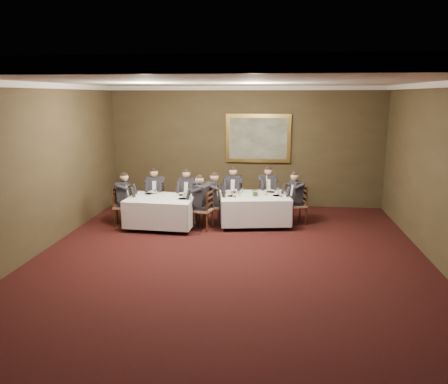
% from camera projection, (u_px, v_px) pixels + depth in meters
% --- Properties ---
extents(ground, '(10.00, 10.00, 0.00)m').
position_uv_depth(ground, '(227.00, 268.00, 8.37)').
color(ground, black).
rests_on(ground, ground).
extents(ceiling, '(8.00, 10.00, 0.10)m').
position_uv_depth(ceiling, '(228.00, 80.00, 7.61)').
color(ceiling, silver).
rests_on(ceiling, back_wall).
extents(back_wall, '(8.00, 0.10, 3.50)m').
position_uv_depth(back_wall, '(246.00, 147.00, 12.84)').
color(back_wall, '#38301C').
rests_on(back_wall, ground).
extents(front_wall, '(8.00, 0.10, 3.50)m').
position_uv_depth(front_wall, '(154.00, 308.00, 3.14)').
color(front_wall, '#38301C').
rests_on(front_wall, ground).
extents(left_wall, '(0.10, 10.00, 3.50)m').
position_uv_depth(left_wall, '(22.00, 174.00, 8.43)').
color(left_wall, '#38301C').
rests_on(left_wall, ground).
extents(crown_molding, '(8.00, 10.00, 0.12)m').
position_uv_depth(crown_molding, '(228.00, 84.00, 7.62)').
color(crown_molding, white).
rests_on(crown_molding, back_wall).
extents(table_main, '(1.93, 1.59, 0.67)m').
position_uv_depth(table_main, '(254.00, 207.00, 11.11)').
color(table_main, black).
rests_on(table_main, ground).
extents(table_second, '(1.73, 1.36, 0.67)m').
position_uv_depth(table_second, '(162.00, 210.00, 10.87)').
color(table_second, black).
rests_on(table_second, ground).
extents(chair_main_backleft, '(0.47, 0.45, 1.00)m').
position_uv_depth(chair_main_backleft, '(234.00, 205.00, 12.00)').
color(chair_main_backleft, '#876145').
rests_on(chair_main_backleft, ground).
extents(diner_main_backleft, '(0.44, 0.51, 1.35)m').
position_uv_depth(diner_main_backleft, '(234.00, 197.00, 11.94)').
color(diner_main_backleft, black).
rests_on(diner_main_backleft, chair_main_backleft).
extents(chair_main_backright, '(0.49, 0.47, 1.00)m').
position_uv_depth(chair_main_backright, '(267.00, 205.00, 12.04)').
color(chair_main_backright, '#876145').
rests_on(chair_main_backright, ground).
extents(diner_main_backright, '(0.46, 0.53, 1.35)m').
position_uv_depth(diner_main_backright, '(267.00, 197.00, 11.98)').
color(diner_main_backright, black).
rests_on(diner_main_backright, chair_main_backright).
extents(chair_main_endleft, '(0.45, 0.47, 1.00)m').
position_uv_depth(chair_main_endleft, '(211.00, 214.00, 11.10)').
color(chair_main_endleft, '#876145').
rests_on(chair_main_endleft, ground).
extents(diner_main_endleft, '(0.51, 0.44, 1.35)m').
position_uv_depth(diner_main_endleft, '(211.00, 205.00, 11.05)').
color(diner_main_endleft, black).
rests_on(diner_main_endleft, chair_main_endleft).
extents(chair_main_endright, '(0.54, 0.56, 1.00)m').
position_uv_depth(chair_main_endright, '(297.00, 213.00, 11.20)').
color(chair_main_endright, '#876145').
rests_on(chair_main_endright, ground).
extents(diner_main_endright, '(0.59, 0.54, 1.35)m').
position_uv_depth(diner_main_endright, '(297.00, 204.00, 11.15)').
color(diner_main_endright, black).
rests_on(diner_main_endright, chair_main_endright).
extents(chair_sec_backleft, '(0.48, 0.47, 1.00)m').
position_uv_depth(chair_sec_backleft, '(156.00, 207.00, 11.81)').
color(chair_sec_backleft, '#876145').
rests_on(chair_sec_backleft, ground).
extents(diner_sec_backleft, '(0.45, 0.52, 1.35)m').
position_uv_depth(diner_sec_backleft, '(155.00, 199.00, 11.74)').
color(diner_sec_backleft, black).
rests_on(diner_sec_backleft, chair_sec_backleft).
extents(chair_sec_backright, '(0.47, 0.45, 1.00)m').
position_uv_depth(chair_sec_backright, '(188.00, 208.00, 11.66)').
color(chair_sec_backright, '#876145').
rests_on(chair_sec_backright, ground).
extents(diner_sec_backright, '(0.44, 0.50, 1.35)m').
position_uv_depth(diner_sec_backright, '(188.00, 200.00, 11.60)').
color(diner_sec_backright, black).
rests_on(diner_sec_backright, chair_sec_backright).
extents(chair_sec_endright, '(0.51, 0.53, 1.00)m').
position_uv_depth(chair_sec_endright, '(203.00, 218.00, 10.74)').
color(chair_sec_endright, '#876145').
rests_on(chair_sec_endright, ground).
extents(diner_sec_endright, '(0.56, 0.50, 1.35)m').
position_uv_depth(diner_sec_endright, '(203.00, 209.00, 10.69)').
color(diner_sec_endright, black).
rests_on(diner_sec_endright, chair_sec_endright).
extents(chair_sec_endleft, '(0.49, 0.51, 1.00)m').
position_uv_depth(chair_sec_endleft, '(122.00, 214.00, 11.08)').
color(chair_sec_endleft, '#876145').
rests_on(chair_sec_endleft, ground).
extents(diner_sec_endleft, '(0.54, 0.48, 1.35)m').
position_uv_depth(diner_sec_endleft, '(122.00, 206.00, 11.03)').
color(diner_sec_endleft, black).
rests_on(diner_sec_endleft, chair_sec_endleft).
extents(centerpiece, '(0.26, 0.24, 0.24)m').
position_uv_depth(centerpiece, '(256.00, 191.00, 10.92)').
color(centerpiece, '#2D5926').
rests_on(centerpiece, table_main).
extents(candlestick, '(0.08, 0.08, 0.52)m').
position_uv_depth(candlestick, '(266.00, 187.00, 11.06)').
color(candlestick, '#B17A36').
rests_on(candlestick, table_main).
extents(place_setting_table_main, '(0.33, 0.31, 0.14)m').
position_uv_depth(place_setting_table_main, '(237.00, 191.00, 11.39)').
color(place_setting_table_main, white).
rests_on(place_setting_table_main, table_main).
extents(place_setting_table_second, '(0.33, 0.31, 0.14)m').
position_uv_depth(place_setting_table_second, '(151.00, 192.00, 11.23)').
color(place_setting_table_second, white).
rests_on(place_setting_table_second, table_second).
extents(painting, '(1.89, 0.09, 1.40)m').
position_uv_depth(painting, '(258.00, 138.00, 12.68)').
color(painting, gold).
rests_on(painting, back_wall).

